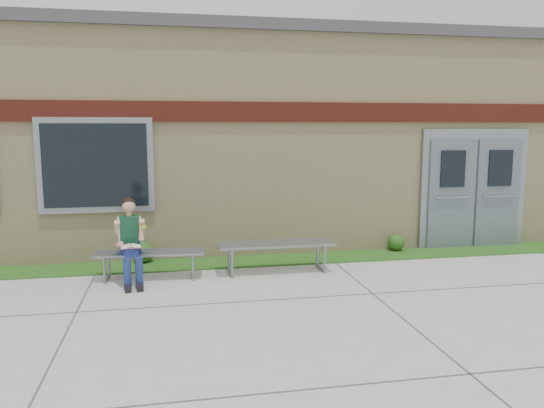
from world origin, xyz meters
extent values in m
plane|color=#9E9E99|center=(0.00, 0.00, 0.00)|extent=(80.00, 80.00, 0.00)
cube|color=#174B14|center=(0.00, 2.60, 0.01)|extent=(16.00, 0.80, 0.02)
cube|color=beige|center=(0.00, 6.00, 2.00)|extent=(16.00, 6.00, 4.00)
cube|color=#3F3F42|center=(0.00, 6.00, 4.10)|extent=(16.20, 6.20, 0.20)
cube|color=maroon|center=(0.00, 2.97, 2.60)|extent=(16.00, 0.06, 0.35)
cube|color=slate|center=(-3.00, 2.96, 1.70)|extent=(1.90, 0.08, 1.60)
cube|color=black|center=(-3.00, 2.92, 1.70)|extent=(1.70, 0.04, 1.40)
cube|color=slate|center=(4.00, 2.96, 1.15)|extent=(2.20, 0.08, 2.30)
cube|color=#555F66|center=(3.50, 2.91, 1.05)|extent=(0.92, 0.06, 2.10)
cube|color=#555F66|center=(4.50, 2.91, 1.05)|extent=(0.92, 0.06, 2.10)
cube|color=slate|center=(-2.12, 1.88, 0.41)|extent=(1.68, 0.57, 0.03)
cube|color=slate|center=(-2.78, 1.88, 0.19)|extent=(0.07, 0.46, 0.38)
cube|color=slate|center=(-1.45, 1.88, 0.19)|extent=(0.07, 0.46, 0.38)
cube|color=slate|center=(-0.12, 1.88, 0.47)|extent=(1.87, 0.53, 0.04)
cube|color=slate|center=(-0.86, 1.88, 0.21)|extent=(0.05, 0.52, 0.43)
cube|color=slate|center=(0.63, 1.88, 0.21)|extent=(0.05, 0.52, 0.43)
cube|color=navy|center=(-2.41, 1.84, 0.50)|extent=(0.34, 0.25, 0.15)
cube|color=#103B27|center=(-2.40, 1.82, 0.79)|extent=(0.32, 0.22, 0.43)
sphere|color=tan|center=(-2.40, 1.81, 1.17)|extent=(0.21, 0.21, 0.20)
sphere|color=black|center=(-2.40, 1.83, 1.19)|extent=(0.22, 0.22, 0.21)
cylinder|color=navy|center=(-2.47, 1.59, 0.52)|extent=(0.18, 0.40, 0.14)
cylinder|color=navy|center=(-2.30, 1.60, 0.52)|extent=(0.18, 0.40, 0.14)
cylinder|color=navy|center=(-2.43, 1.36, 0.23)|extent=(0.11, 0.11, 0.47)
cylinder|color=navy|center=(-2.26, 1.38, 0.23)|extent=(0.11, 0.11, 0.47)
cube|color=black|center=(-2.42, 1.30, 0.05)|extent=(0.12, 0.25, 0.09)
cube|color=black|center=(-2.25, 1.31, 0.05)|extent=(0.12, 0.25, 0.09)
cylinder|color=tan|center=(-2.57, 1.74, 0.85)|extent=(0.10, 0.22, 0.25)
cylinder|color=tan|center=(-2.22, 1.78, 0.85)|extent=(0.10, 0.22, 0.25)
cube|color=white|center=(-2.37, 1.48, 0.62)|extent=(0.31, 0.23, 0.01)
cube|color=#D6507C|center=(-2.37, 1.48, 0.61)|extent=(0.31, 0.24, 0.01)
sphere|color=#66B02F|center=(-2.18, 1.65, 0.86)|extent=(0.08, 0.08, 0.08)
sphere|color=#174B14|center=(-2.27, 2.85, 0.19)|extent=(0.34, 0.34, 0.34)
sphere|color=#174B14|center=(2.40, 2.85, 0.17)|extent=(0.30, 0.30, 0.30)
camera|label=1|loc=(-1.77, -6.34, 2.36)|focal=35.00mm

